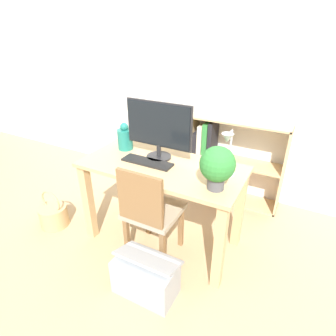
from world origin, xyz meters
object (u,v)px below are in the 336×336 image
object	(u,v)px
keyboard	(147,162)
vase	(125,138)
storage_box	(146,276)
monitor	(159,127)
potted_plant	(217,166)
basket	(54,215)
desk_lamp	(228,151)
chair	(150,211)
bookshelf	(217,160)

from	to	relation	value
keyboard	vase	distance (m)	0.36
keyboard	storage_box	size ratio (longest dim) A/B	0.93
monitor	potted_plant	bearing A→B (deg)	-23.09
potted_plant	monitor	bearing A→B (deg)	156.91
monitor	basket	world-z (taller)	monitor
keyboard	potted_plant	size ratio (longest dim) A/B	1.39
vase	basket	world-z (taller)	vase
vase	monitor	bearing A→B (deg)	-3.30
monitor	storage_box	distance (m)	1.10
keyboard	basket	world-z (taller)	keyboard
desk_lamp	chair	xyz separation A→B (m)	(-0.48, -0.24, -0.50)
vase	bookshelf	distance (m)	1.08
potted_plant	chair	bearing A→B (deg)	-170.11
monitor	desk_lamp	world-z (taller)	monitor
monitor	keyboard	size ratio (longest dim) A/B	1.35
monitor	vase	xyz separation A→B (m)	(-0.34, 0.02, -0.16)
monitor	bookshelf	bearing A→B (deg)	73.69
monitor	basket	xyz separation A→B (m)	(-0.92, -0.41, -0.89)
monitor	storage_box	xyz separation A→B (m)	(0.25, -0.64, -0.85)
vase	bookshelf	size ratio (longest dim) A/B	0.24
desk_lamp	storage_box	distance (m)	1.04
chair	basket	bearing A→B (deg)	-169.57
desk_lamp	potted_plant	distance (m)	0.17
keyboard	chair	distance (m)	0.38
bookshelf	storage_box	world-z (taller)	bookshelf
monitor	potted_plant	distance (m)	0.62
monitor	vase	world-z (taller)	monitor
chair	desk_lamp	bearing A→B (deg)	32.34
keyboard	bookshelf	bearing A→B (deg)	73.94
vase	basket	xyz separation A→B (m)	(-0.57, -0.43, -0.73)
keyboard	storage_box	distance (m)	0.84
monitor	storage_box	size ratio (longest dim) A/B	1.26
monitor	keyboard	world-z (taller)	monitor
keyboard	vase	size ratio (longest dim) A/B	1.75
monitor	chair	size ratio (longest dim) A/B	0.67
vase	bookshelf	xyz separation A→B (m)	(0.58, 0.80, -0.42)
monitor	potted_plant	world-z (taller)	monitor
keyboard	potted_plant	xyz separation A→B (m)	(0.60, -0.11, 0.16)
bookshelf	storage_box	bearing A→B (deg)	-89.79
keyboard	vase	world-z (taller)	vase
vase	chair	distance (m)	0.68
storage_box	vase	bearing A→B (deg)	131.65
desk_lamp	basket	world-z (taller)	desk_lamp
potted_plant	keyboard	bearing A→B (deg)	169.39
monitor	keyboard	distance (m)	0.28
bookshelf	storage_box	distance (m)	1.49
desk_lamp	basket	size ratio (longest dim) A/B	0.93
vase	potted_plant	bearing A→B (deg)	-16.01
monitor	basket	size ratio (longest dim) A/B	1.50
potted_plant	basket	size ratio (longest dim) A/B	0.80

